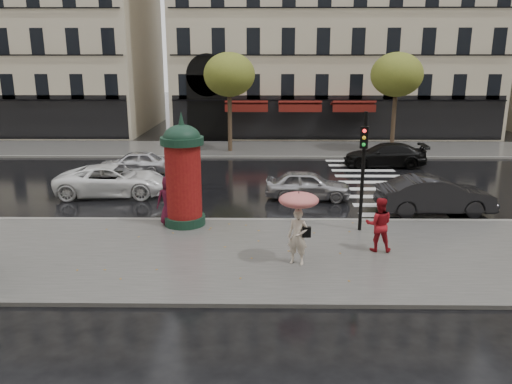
{
  "coord_description": "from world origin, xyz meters",
  "views": [
    {
      "loc": [
        0.19,
        -15.65,
        6.25
      ],
      "look_at": [
        -0.03,
        1.5,
        1.63
      ],
      "focal_mm": 35.0,
      "sensor_mm": 36.0,
      "label": 1
    }
  ],
  "objects_px": {
    "woman_umbrella": "(298,216)",
    "man_burgundy": "(169,200)",
    "woman_red": "(379,224)",
    "car_black": "(385,155)",
    "morris_column": "(183,172)",
    "car_far_silver": "(134,162)",
    "car_silver": "(308,185)",
    "car_white": "(113,180)",
    "car_darkgrey": "(435,195)",
    "traffic_light": "(363,160)"
  },
  "relations": [
    {
      "from": "car_white",
      "to": "car_far_silver",
      "type": "xyz_separation_m",
      "value": [
        -0.15,
        4.56,
        -0.08
      ]
    },
    {
      "from": "woman_red",
      "to": "traffic_light",
      "type": "height_order",
      "value": "traffic_light"
    },
    {
      "from": "car_black",
      "to": "car_far_silver",
      "type": "distance_m",
      "value": 14.56
    },
    {
      "from": "car_darkgrey",
      "to": "woman_umbrella",
      "type": "bearing_deg",
      "value": 130.08
    },
    {
      "from": "traffic_light",
      "to": "car_silver",
      "type": "relative_size",
      "value": 1.12
    },
    {
      "from": "car_white",
      "to": "morris_column",
      "type": "bearing_deg",
      "value": -141.11
    },
    {
      "from": "morris_column",
      "to": "car_black",
      "type": "height_order",
      "value": "morris_column"
    },
    {
      "from": "woman_umbrella",
      "to": "morris_column",
      "type": "relative_size",
      "value": 0.54
    },
    {
      "from": "man_burgundy",
      "to": "traffic_light",
      "type": "xyz_separation_m",
      "value": [
        7.11,
        -0.68,
        1.69
      ]
    },
    {
      "from": "woman_umbrella",
      "to": "car_darkgrey",
      "type": "xyz_separation_m",
      "value": [
        6.05,
        5.59,
        -0.88
      ]
    },
    {
      "from": "traffic_light",
      "to": "car_darkgrey",
      "type": "xyz_separation_m",
      "value": [
        3.56,
        2.54,
        -1.98
      ]
    },
    {
      "from": "woman_red",
      "to": "car_darkgrey",
      "type": "xyz_separation_m",
      "value": [
        3.34,
        4.48,
        -0.24
      ]
    },
    {
      "from": "car_silver",
      "to": "car_white",
      "type": "height_order",
      "value": "car_white"
    },
    {
      "from": "woman_red",
      "to": "car_darkgrey",
      "type": "distance_m",
      "value": 5.59
    },
    {
      "from": "man_burgundy",
      "to": "car_darkgrey",
      "type": "xyz_separation_m",
      "value": [
        10.67,
        1.86,
        -0.29
      ]
    },
    {
      "from": "traffic_light",
      "to": "morris_column",
      "type": "bearing_deg",
      "value": 174.03
    },
    {
      "from": "morris_column",
      "to": "traffic_light",
      "type": "distance_m",
      "value": 6.58
    },
    {
      "from": "car_far_silver",
      "to": "man_burgundy",
      "type": "bearing_deg",
      "value": 16.55
    },
    {
      "from": "car_white",
      "to": "car_far_silver",
      "type": "bearing_deg",
      "value": -1.11
    },
    {
      "from": "woman_umbrella",
      "to": "car_black",
      "type": "relative_size",
      "value": 0.49
    },
    {
      "from": "woman_umbrella",
      "to": "car_white",
      "type": "xyz_separation_m",
      "value": [
        -8.09,
        8.24,
        -0.93
      ]
    },
    {
      "from": "morris_column",
      "to": "car_black",
      "type": "xyz_separation_m",
      "value": [
        10.22,
        11.14,
        -1.48
      ]
    },
    {
      "from": "morris_column",
      "to": "car_white",
      "type": "xyz_separation_m",
      "value": [
        -4.05,
        4.51,
        -1.45
      ]
    },
    {
      "from": "man_burgundy",
      "to": "traffic_light",
      "type": "relative_size",
      "value": 0.43
    },
    {
      "from": "morris_column",
      "to": "car_black",
      "type": "relative_size",
      "value": 0.9
    },
    {
      "from": "man_burgundy",
      "to": "car_white",
      "type": "xyz_separation_m",
      "value": [
        -3.46,
        4.51,
        -0.34
      ]
    },
    {
      "from": "car_black",
      "to": "car_far_silver",
      "type": "bearing_deg",
      "value": -79.4
    },
    {
      "from": "woman_umbrella",
      "to": "car_black",
      "type": "xyz_separation_m",
      "value": [
        6.18,
        14.87,
        -0.96
      ]
    },
    {
      "from": "woman_umbrella",
      "to": "car_black",
      "type": "distance_m",
      "value": 16.13
    },
    {
      "from": "man_burgundy",
      "to": "morris_column",
      "type": "xyz_separation_m",
      "value": [
        0.58,
        -0.0,
        1.11
      ]
    },
    {
      "from": "woman_red",
      "to": "car_black",
      "type": "xyz_separation_m",
      "value": [
        3.47,
        13.76,
        -0.33
      ]
    },
    {
      "from": "car_darkgrey",
      "to": "car_black",
      "type": "xyz_separation_m",
      "value": [
        0.13,
        9.28,
        -0.08
      ]
    },
    {
      "from": "morris_column",
      "to": "car_darkgrey",
      "type": "height_order",
      "value": "morris_column"
    },
    {
      "from": "car_white",
      "to": "car_black",
      "type": "relative_size",
      "value": 1.08
    },
    {
      "from": "traffic_light",
      "to": "car_far_silver",
      "type": "bearing_deg",
      "value": 137.7
    },
    {
      "from": "car_black",
      "to": "traffic_light",
      "type": "bearing_deg",
      "value": -14.93
    },
    {
      "from": "morris_column",
      "to": "man_burgundy",
      "type": "bearing_deg",
      "value": 180.0
    },
    {
      "from": "morris_column",
      "to": "car_far_silver",
      "type": "bearing_deg",
      "value": 114.84
    },
    {
      "from": "man_burgundy",
      "to": "morris_column",
      "type": "height_order",
      "value": "morris_column"
    },
    {
      "from": "woman_red",
      "to": "car_white",
      "type": "xyz_separation_m",
      "value": [
        -10.8,
        7.13,
        -0.3
      ]
    },
    {
      "from": "woman_umbrella",
      "to": "man_burgundy",
      "type": "xyz_separation_m",
      "value": [
        -4.62,
        3.73,
        -0.59
      ]
    },
    {
      "from": "morris_column",
      "to": "traffic_light",
      "type": "bearing_deg",
      "value": -5.97
    },
    {
      "from": "woman_red",
      "to": "car_silver",
      "type": "height_order",
      "value": "woman_red"
    },
    {
      "from": "woman_red",
      "to": "car_white",
      "type": "bearing_deg",
      "value": -25.57
    },
    {
      "from": "traffic_light",
      "to": "car_white",
      "type": "bearing_deg",
      "value": 153.84
    },
    {
      "from": "woman_umbrella",
      "to": "woman_red",
      "type": "distance_m",
      "value": 3.0
    },
    {
      "from": "woman_umbrella",
      "to": "traffic_light",
      "type": "xyz_separation_m",
      "value": [
        2.48,
        3.05,
        1.1
      ]
    },
    {
      "from": "man_burgundy",
      "to": "car_silver",
      "type": "relative_size",
      "value": 0.49
    },
    {
      "from": "car_silver",
      "to": "car_black",
      "type": "distance_m",
      "value": 8.82
    },
    {
      "from": "car_black",
      "to": "car_white",
      "type": "bearing_deg",
      "value": -62.63
    }
  ]
}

